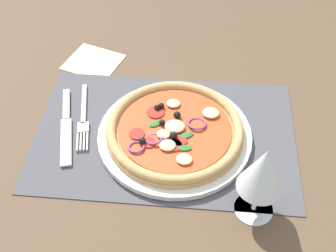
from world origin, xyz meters
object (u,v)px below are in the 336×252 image
(plate, at_px, (175,135))
(knife, at_px, (66,126))
(pizza, at_px, (175,129))
(fork, at_px, (83,120))
(napkin, at_px, (93,62))
(wine_glass, at_px, (263,172))

(plate, relative_size, knife, 1.45)
(knife, bearing_deg, pizza, 74.14)
(plate, relative_size, pizza, 1.12)
(plate, xyz_separation_m, pizza, (0.00, 0.00, 0.02))
(pizza, bearing_deg, plate, -111.75)
(plate, xyz_separation_m, fork, (0.18, -0.03, -0.00))
(fork, distance_m, napkin, 0.18)
(plate, height_order, pizza, pizza)
(knife, bearing_deg, wine_glass, 53.00)
(pizza, height_order, knife, pizza)
(knife, xyz_separation_m, wine_glass, (-0.35, 0.15, 0.10))
(pizza, relative_size, wine_glass, 1.72)
(plate, height_order, wine_glass, wine_glass)
(wine_glass, bearing_deg, fork, -28.08)
(fork, height_order, wine_glass, wine_glass)
(knife, distance_m, wine_glass, 0.39)
(fork, distance_m, wine_glass, 0.38)
(knife, bearing_deg, plate, 74.23)
(plate, distance_m, knife, 0.21)
(plate, relative_size, wine_glass, 1.92)
(plate, height_order, napkin, plate)
(fork, bearing_deg, plate, 70.16)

